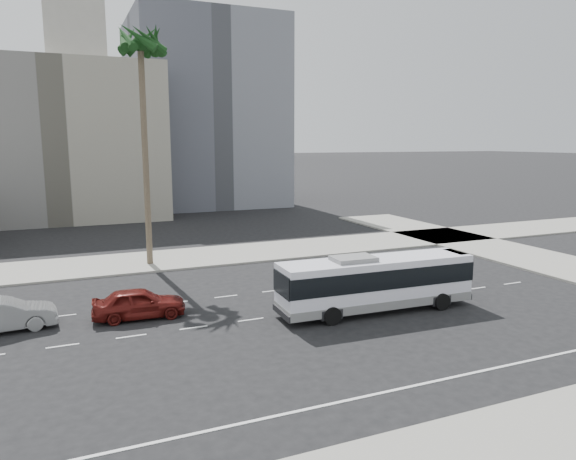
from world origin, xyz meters
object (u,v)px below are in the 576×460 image
car_b (2,315)px  palm_near (141,49)px  city_bus (376,281)px  car_a (139,303)px

car_b → palm_near: size_ratio=0.29×
city_bus → palm_near: palm_near is taller
city_bus → car_a: 12.64m
car_a → car_b: car_b is taller
city_bus → car_b: bearing=168.5°
city_bus → car_b: size_ratio=2.22×
city_bus → car_b: city_bus is taller
car_b → car_a: bearing=-99.5°
city_bus → palm_near: bearing=123.7°
car_a → palm_near: bearing=-7.3°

